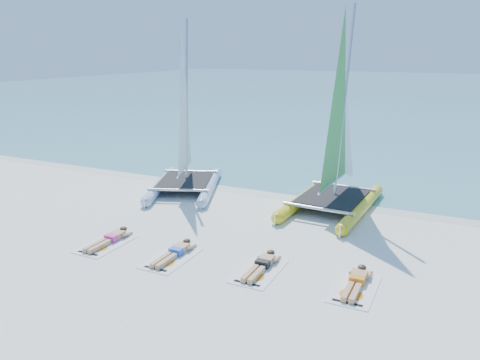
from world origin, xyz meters
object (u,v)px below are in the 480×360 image
object	(u,v)px
towel_b	(171,258)
towel_c	(259,271)
catamaran_yellow	(340,143)
sunbather_b	(175,252)
towel_d	(355,289)
sunbather_d	(357,281)
towel_a	(106,244)
catamaran_blue	(184,139)
sunbather_c	(262,264)
sunbather_a	(110,238)

from	to	relation	value
towel_b	towel_c	distance (m)	2.52
catamaran_yellow	sunbather_b	bearing A→B (deg)	-111.54
towel_d	sunbather_d	bearing A→B (deg)	90.00
catamaran_yellow	towel_a	world-z (taller)	catamaran_yellow
catamaran_blue	catamaran_yellow	size ratio (longest dim) A/B	0.95
towel_c	sunbather_d	xyz separation A→B (m)	(2.45, 0.34, 0.11)
catamaran_blue	sunbather_b	xyz separation A→B (m)	(3.20, -5.68, -1.98)
sunbather_c	catamaran_yellow	bearing A→B (deg)	86.24
sunbather_b	sunbather_d	xyz separation A→B (m)	(4.94, 0.47, 0.00)
towel_a	towel_c	xyz separation A→B (m)	(4.79, 0.34, 0.00)
towel_b	towel_d	bearing A→B (deg)	5.46
catamaran_blue	sunbather_d	xyz separation A→B (m)	(8.15, -5.21, -1.98)
towel_c	towel_d	world-z (taller)	same
towel_d	sunbather_a	bearing A→B (deg)	-177.59
sunbather_a	towel_c	xyz separation A→B (m)	(4.79, 0.15, -0.11)
towel_c	sunbather_c	bearing A→B (deg)	90.00
catamaran_blue	towel_a	distance (m)	6.32
towel_d	towel_c	bearing A→B (deg)	-176.45
catamaran_blue	sunbather_a	bearing A→B (deg)	-102.29
towel_a	sunbather_d	world-z (taller)	sunbather_d
catamaran_blue	towel_c	size ratio (longest dim) A/B	3.79
catamaran_yellow	sunbather_c	bearing A→B (deg)	-91.08
catamaran_yellow	sunbather_b	xyz separation A→B (m)	(-2.90, -6.44, -2.21)
sunbather_c	towel_d	distance (m)	2.45
catamaran_blue	sunbather_c	size ratio (longest dim) A/B	4.07
sunbather_b	towel_c	bearing A→B (deg)	2.95
sunbather_c	sunbather_d	distance (m)	2.45
catamaran_yellow	sunbather_d	distance (m)	6.69
catamaran_blue	sunbather_c	xyz separation A→B (m)	(5.70, -5.36, -1.98)
towel_b	sunbather_d	distance (m)	4.99
catamaran_yellow	towel_d	world-z (taller)	catamaran_yellow
sunbather_b	sunbather_c	distance (m)	2.52
towel_b	towel_d	distance (m)	4.96
towel_a	towel_c	bearing A→B (deg)	4.11
towel_a	sunbather_b	bearing A→B (deg)	5.37
sunbather_b	sunbather_d	size ratio (longest dim) A/B	1.00
sunbather_a	towel_c	distance (m)	4.80
catamaran_yellow	sunbather_b	world-z (taller)	catamaran_yellow
sunbather_a	sunbather_b	world-z (taller)	same
catamaran_blue	towel_b	bearing A→B (deg)	-82.73
towel_b	towel_c	xyz separation A→B (m)	(2.50, 0.32, 0.00)
catamaran_blue	towel_d	world-z (taller)	catamaran_blue
towel_a	sunbather_a	bearing A→B (deg)	90.00
sunbather_b	towel_c	size ratio (longest dim) A/B	0.93
catamaran_yellow	sunbather_a	size ratio (longest dim) A/B	4.28
towel_a	towel_b	world-z (taller)	same
towel_b	sunbather_b	distance (m)	0.22
towel_c	towel_b	bearing A→B (deg)	-172.68
catamaran_yellow	towel_b	xyz separation A→B (m)	(-2.90, -6.64, -2.32)
catamaran_blue	towel_d	xyz separation A→B (m)	(8.15, -5.40, -2.08)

